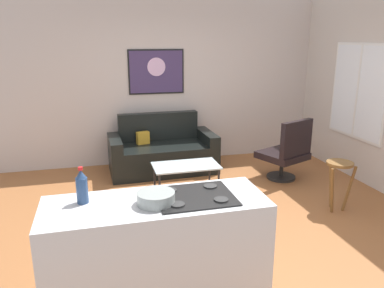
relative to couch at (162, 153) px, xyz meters
name	(u,v)px	position (x,y,z in m)	size (l,w,h in m)	color
ground	(210,221)	(0.23, -1.89, -0.32)	(6.40, 6.40, 0.04)	#965A31
back_wall	(169,81)	(0.23, 0.54, 1.10)	(6.40, 0.05, 2.80)	beige
couch	(162,153)	(0.00, 0.00, 0.00)	(1.71, 0.88, 0.91)	black
coffee_table	(186,167)	(0.16, -0.99, 0.06)	(0.92, 0.51, 0.40)	silver
armchair	(287,152)	(1.76, -0.91, 0.15)	(0.81, 0.80, 0.96)	black
bar_stool	(339,173)	(1.86, -2.03, 0.20)	(0.37, 0.37, 0.64)	brown
kitchen_counter	(157,253)	(-0.61, -3.20, 0.16)	(1.72, 0.63, 0.93)	silver
soda_bottle	(82,187)	(-1.15, -3.09, 0.74)	(0.09, 0.09, 0.28)	navy
mixing_bowl	(156,198)	(-0.62, -3.26, 0.66)	(0.29, 0.29, 0.09)	gray
wall_painting	(156,72)	(0.02, 0.50, 1.27)	(0.93, 0.03, 0.74)	black
window	(358,92)	(2.82, -0.99, 1.03)	(0.03, 1.22, 1.42)	silver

